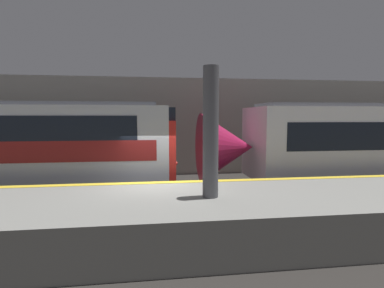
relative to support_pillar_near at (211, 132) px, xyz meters
name	(u,v)px	position (x,y,z in m)	size (l,w,h in m)	color
ground_plane	(159,216)	(-1.25, 1.98, -2.76)	(120.00, 120.00, 0.00)	#282623
platform	(161,219)	(-1.25, 0.12, -2.20)	(40.00, 3.74, 1.13)	slate
station_rear_barrier	(155,127)	(-1.25, 8.92, -0.13)	(50.00, 0.15, 5.25)	#9E998E
support_pillar_near	(211,132)	(0.00, 0.00, 0.00)	(0.39, 0.39, 3.28)	#56565B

